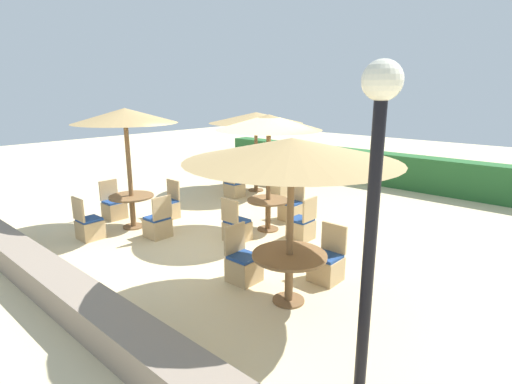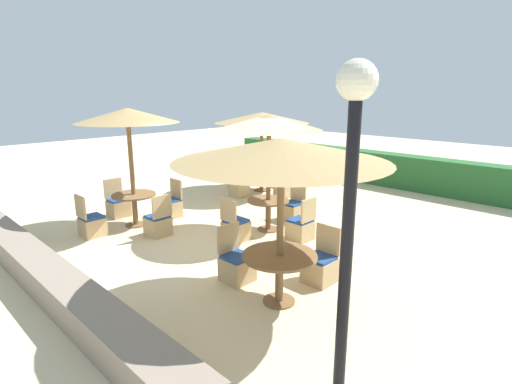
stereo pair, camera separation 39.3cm
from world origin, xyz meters
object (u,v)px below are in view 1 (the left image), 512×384
Objects in this scene: parasol_front_right at (292,150)px; patio_chair_front_left_west at (114,208)px; parasol_front_left at (125,117)px; patio_chair_back_left_west at (232,177)px; patio_chair_front_left_south at (89,227)px; patio_chair_back_left_south at (234,188)px; patio_chair_back_left_north at (277,178)px; patio_chair_center_north at (291,209)px; patio_chair_center_east at (302,227)px; patio_chair_front_right_north at (327,265)px; patio_chair_front_left_north at (168,208)px; patio_chair_back_left_east at (280,188)px; patio_chair_front_left_east at (158,225)px; round_table_front_left at (132,203)px; round_table_back_left at (256,172)px; lamp_post at (376,171)px; patio_chair_center_south at (237,229)px; patio_chair_front_right_west at (243,266)px; parasol_center at (269,123)px; parasol_back_left at (256,118)px; round_table_front_right at (289,264)px; round_table_center at (268,207)px.

parasol_front_right is 3.21× the size of patio_chair_front_left_west.
parasol_front_left is 2.89× the size of patio_chair_back_left_west.
patio_chair_back_left_south is at bearing 91.82° from patio_chair_front_left_south.
parasol_front_left is 5.17m from patio_chair_back_left_west.
patio_chair_back_left_north is (0.79, 5.39, 0.00)m from patio_chair_front_left_west.
patio_chair_center_east is at bearing 136.48° from patio_chair_center_north.
patio_chair_front_left_north is (-4.69, 0.25, 0.00)m from patio_chair_front_right_north.
patio_chair_back_left_east is 2.06m from patio_chair_back_left_west.
patio_chair_back_left_west is (-4.60, 2.52, 0.00)m from patio_chair_center_east.
patio_chair_front_right_north and patio_chair_front_left_east have the same top height.
patio_chair_back_left_north is (-0.15, 5.44, -0.31)m from round_table_front_left.
patio_chair_front_left_south and patio_chair_back_left_west have the same top height.
round_table_back_left is at bearing 92.60° from round_table_front_left.
lamp_post is at bearing -11.09° from parasol_front_left.
patio_chair_center_south is (-2.37, 0.30, 0.00)m from patio_chair_front_right_north.
patio_chair_front_right_west is 0.36× the size of parasol_center.
parasol_back_left is (0.73, 4.40, 1.99)m from patio_chair_front_left_west.
patio_chair_front_left_west is 1.00× the size of patio_chair_center_east.
round_table_front_left is at bearing -87.10° from patio_chair_back_left_south.
patio_chair_front_left_east is 1.00× the size of patio_chair_center_north.
round_table_front_right reaches higher than round_table_back_left.
parasol_front_right is 2.23m from patio_chair_front_right_west.
parasol_front_left is at bearing -141.40° from parasol_center.
parasol_front_right is 3.32m from patio_chair_center_south.
patio_chair_front_left_west is at bearing 176.66° from parasol_front_right.
parasol_front_left reaches higher than patio_chair_front_left_east.
patio_chair_front_left_south is 1.96m from patio_chair_front_left_north.
patio_chair_front_left_north is (-4.65, 1.22, -2.01)m from parasol_front_right.
round_table_front_left is at bearing 168.91° from lamp_post.
parasol_center is 2.76× the size of patio_chair_back_left_north.
patio_chair_center_south is at bearing -132.02° from patio_chair_front_right_west.
lamp_post is 7.68m from patio_chair_front_left_west.
lamp_post reaches higher than patio_chair_front_right_west.
round_table_front_right is 1.17× the size of patio_chair_front_left_north.
round_table_center is at bearing -43.92° from parasol_back_left.
round_table_center is 0.98m from patio_chair_center_south.
parasol_back_left is at bearing -31.73° from patio_chair_center_north.
parasol_front_right is 1.11× the size of parasol_front_left.
patio_chair_front_left_north is at bearing 165.33° from parasol_front_right.
parasol_front_right is at bearing 149.87° from lamp_post.
round_table_center is (2.42, 1.93, -1.98)m from parasol_front_left.
parasol_back_left is (-1.16, 4.44, 1.99)m from patio_chair_front_left_east.
patio_chair_front_right_north is 1.00× the size of patio_chair_back_left_west.
patio_chair_back_left_south is at bearing -13.11° from patio_chair_center_north.
round_table_front_right is 2.64m from patio_chair_center_east.
round_table_front_left is 1.06× the size of patio_chair_front_left_south.
parasol_front_right is at bearing 0.00° from round_table_front_right.
parasol_back_left is (-3.92, 4.69, 1.99)m from patio_chair_front_right_west.
parasol_center reaches higher than patio_chair_front_right_west.
round_table_center is at bearing 141.08° from lamp_post.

